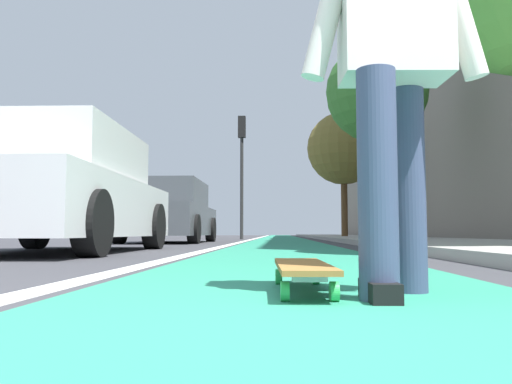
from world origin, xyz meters
TOP-DOWN VIEW (x-y plane):
  - ground_plane at (10.00, 0.00)m, footprint 80.00×80.00m
  - bike_lane_paint at (24.00, 0.00)m, footprint 56.00×1.83m
  - lane_stripe_white at (20.00, 1.06)m, footprint 52.00×0.16m
  - sidewalk_curb at (18.00, -2.96)m, footprint 52.00×3.20m
  - building_facade at (22.00, -5.75)m, footprint 40.00×1.20m
  - skateboard at (1.13, -0.01)m, footprint 0.85×0.23m
  - skater_person at (0.98, -0.35)m, footprint 0.47×0.72m
  - parked_car_near at (5.25, 2.80)m, footprint 4.25×2.04m
  - parked_car_mid at (11.48, 2.73)m, footprint 4.35×1.86m
  - traffic_light at (18.10, 1.46)m, footprint 0.33×0.28m
  - street_tree_mid at (12.97, -2.56)m, footprint 2.73×2.73m
  - street_tree_far at (20.26, -2.56)m, footprint 2.98×2.98m

SIDE VIEW (x-z plane):
  - ground_plane at x=10.00m, z-range 0.00..0.00m
  - bike_lane_paint at x=24.00m, z-range 0.00..0.00m
  - lane_stripe_white at x=20.00m, z-range 0.00..0.01m
  - sidewalk_curb at x=18.00m, z-range 0.00..0.10m
  - skateboard at x=1.13m, z-range 0.04..0.15m
  - parked_car_mid at x=11.48m, z-range -0.03..1.45m
  - parked_car_near at x=5.25m, z-range -0.02..1.47m
  - skater_person at x=0.98m, z-range 0.12..1.76m
  - traffic_light at x=18.10m, z-range 0.85..5.42m
  - street_tree_far at x=20.26m, z-range 1.09..6.27m
  - street_tree_mid at x=12.97m, z-range 1.32..6.72m
  - building_facade at x=22.00m, z-range 0.00..13.65m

